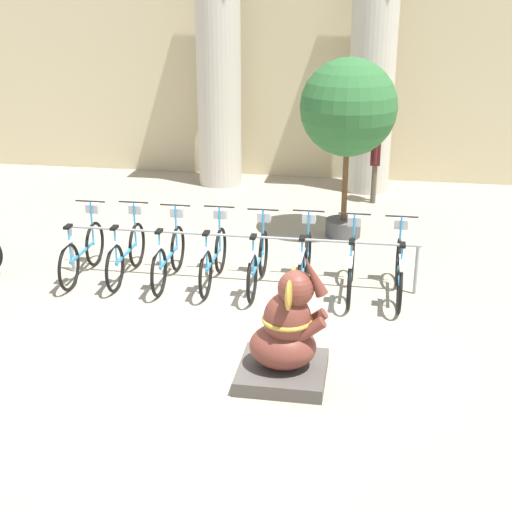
{
  "coord_description": "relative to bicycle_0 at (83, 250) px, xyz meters",
  "views": [
    {
      "loc": [
        1.78,
        -7.93,
        4.27
      ],
      "look_at": [
        0.36,
        0.52,
        1.0
      ],
      "focal_mm": 50.0,
      "sensor_mm": 36.0,
      "label": 1
    }
  ],
  "objects": [
    {
      "name": "potted_tree",
      "position": [
        3.88,
        2.58,
        1.83
      ],
      "size": [
        1.67,
        1.67,
        3.15
      ],
      "color": "#4C4C4C",
      "rests_on": "ground_plane"
    },
    {
      "name": "bicycle_5",
      "position": [
        3.44,
        0.06,
        0.0
      ],
      "size": [
        0.48,
        1.74,
        1.1
      ],
      "color": "black",
      "rests_on": "ground_plane"
    },
    {
      "name": "bicycle_7",
      "position": [
        4.81,
        0.01,
        0.0
      ],
      "size": [
        0.48,
        1.74,
        1.1
      ],
      "color": "black",
      "rests_on": "ground_plane"
    },
    {
      "name": "building_facade",
      "position": [
        2.57,
        6.8,
        2.57
      ],
      "size": [
        20.0,
        0.2,
        6.0
      ],
      "color": "#C6B78E",
      "rests_on": "ground_plane"
    },
    {
      "name": "person_pedestrian",
      "position": [
        4.39,
        4.87,
        0.56
      ],
      "size": [
        0.22,
        0.47,
        1.65
      ],
      "color": "brown",
      "rests_on": "ground_plane"
    },
    {
      "name": "ground_plane",
      "position": [
        2.57,
        -1.8,
        -0.43
      ],
      "size": [
        60.0,
        60.0,
        0.0
      ],
      "primitive_type": "plane",
      "color": "#9E937F"
    },
    {
      "name": "elephant_statue",
      "position": [
        3.49,
        -2.56,
        0.11
      ],
      "size": [
        1.0,
        1.0,
        1.58
      ],
      "color": "#4C4742",
      "rests_on": "ground_plane"
    },
    {
      "name": "bicycle_6",
      "position": [
        4.12,
        0.03,
        0.0
      ],
      "size": [
        0.48,
        1.74,
        1.1
      ],
      "color": "black",
      "rests_on": "ground_plane"
    },
    {
      "name": "bike_rack",
      "position": [
        2.41,
        0.15,
        0.21
      ],
      "size": [
        5.41,
        0.05,
        0.77
      ],
      "color": "gray",
      "rests_on": "ground_plane"
    },
    {
      "name": "bicycle_0",
      "position": [
        0.0,
        0.0,
        0.0
      ],
      "size": [
        0.48,
        1.74,
        1.1
      ],
      "color": "black",
      "rests_on": "ground_plane"
    },
    {
      "name": "bicycle_4",
      "position": [
        2.75,
        0.01,
        0.0
      ],
      "size": [
        0.48,
        1.74,
        1.1
      ],
      "color": "black",
      "rests_on": "ground_plane"
    },
    {
      "name": "bicycle_3",
      "position": [
        2.06,
        0.05,
        0.0
      ],
      "size": [
        0.48,
        1.74,
        1.1
      ],
      "color": "black",
      "rests_on": "ground_plane"
    },
    {
      "name": "column_left",
      "position": [
        0.92,
        5.8,
        2.2
      ],
      "size": [
        1.2,
        1.2,
        5.16
      ],
      "color": "#BCB7A8",
      "rests_on": "ground_plane"
    },
    {
      "name": "bicycle_2",
      "position": [
        1.37,
        0.02,
        0.0
      ],
      "size": [
        0.48,
        1.74,
        1.1
      ],
      "color": "black",
      "rests_on": "ground_plane"
    },
    {
      "name": "bicycle_1",
      "position": [
        0.69,
        0.06,
        0.0
      ],
      "size": [
        0.48,
        1.74,
        1.1
      ],
      "color": "black",
      "rests_on": "ground_plane"
    },
    {
      "name": "column_right",
      "position": [
        4.22,
        5.8,
        2.2
      ],
      "size": [
        1.2,
        1.2,
        5.16
      ],
      "color": "#BCB7A8",
      "rests_on": "ground_plane"
    }
  ]
}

